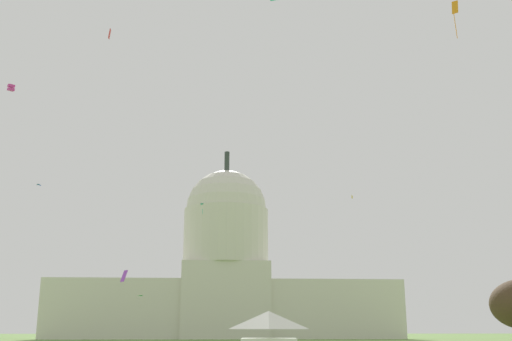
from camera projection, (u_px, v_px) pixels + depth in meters
name	position (u px, v px, depth m)	size (l,w,h in m)	color
capitol_building	(225.00, 277.00, 208.51)	(117.63, 29.56, 65.49)	beige
event_tent	(269.00, 335.00, 65.68)	(6.62, 4.75, 5.15)	white
kite_blue_mid	(36.00, 187.00, 119.41)	(0.91, 1.43, 0.14)	blue
kite_green_low	(142.00, 296.00, 157.37)	(1.38, 1.81, 0.29)	green
kite_red_high	(110.00, 34.00, 87.67)	(0.29, 1.02, 1.52)	red
kite_violet_low	(124.00, 276.00, 71.41)	(0.86, 0.91, 1.41)	purple
kite_orange_high	(455.00, 11.00, 66.32)	(0.53, 0.97, 4.59)	orange
kite_turquoise_mid	(204.00, 205.00, 143.70)	(0.99, 1.69, 2.29)	teal
kite_gold_high	(352.00, 197.00, 180.33)	(0.61, 1.03, 0.96)	gold
kite_magenta_high	(11.00, 88.00, 90.72)	(1.27, 1.28, 1.13)	#D1339E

